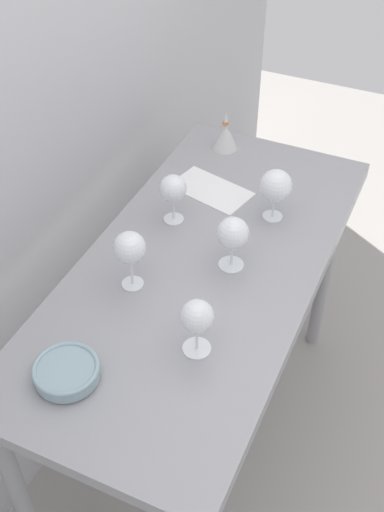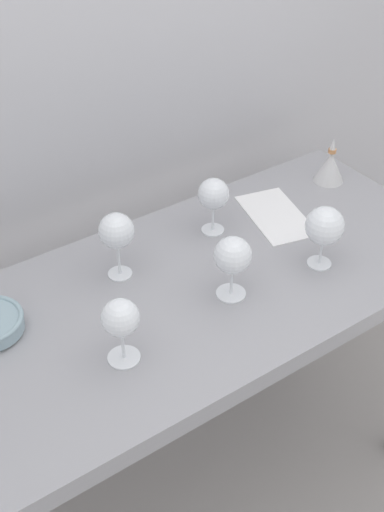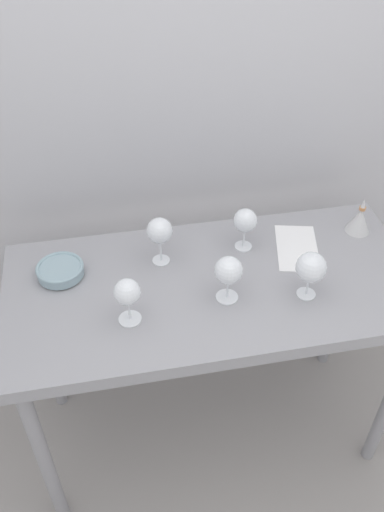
{
  "view_description": "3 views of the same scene",
  "coord_description": "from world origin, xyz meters",
  "px_view_note": "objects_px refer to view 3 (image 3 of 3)",
  "views": [
    {
      "loc": [
        -1.22,
        -0.53,
        2.13
      ],
      "look_at": [
        -0.02,
        0.01,
        0.94
      ],
      "focal_mm": 44.39,
      "sensor_mm": 36.0,
      "label": 1
    },
    {
      "loc": [
        -0.74,
        -1.03,
        1.97
      ],
      "look_at": [
        0.0,
        0.05,
        0.94
      ],
      "focal_mm": 46.51,
      "sensor_mm": 36.0,
      "label": 2
    },
    {
      "loc": [
        -0.32,
        -1.27,
        2.15
      ],
      "look_at": [
        -0.07,
        0.02,
        1.01
      ],
      "focal_mm": 37.72,
      "sensor_mm": 36.0,
      "label": 3
    }
  ],
  "objects_px": {
    "wine_glass_far_right": "(245,222)",
    "decanter_funnel": "(360,220)",
    "wine_glass_near_left": "(127,293)",
    "tasting_sheet_upper": "(297,248)",
    "wine_glass_near_right": "(311,268)",
    "wine_glass_far_left": "(160,232)",
    "tasting_bowl": "(60,270)",
    "wine_glass_near_center": "(228,271)"
  },
  "relations": [
    {
      "from": "wine_glass_far_right",
      "to": "wine_glass_near_center",
      "type": "height_order",
      "value": "wine_glass_near_center"
    },
    {
      "from": "wine_glass_near_right",
      "to": "wine_glass_near_center",
      "type": "bearing_deg",
      "value": 172.2
    },
    {
      "from": "wine_glass_near_left",
      "to": "decanter_funnel",
      "type": "height_order",
      "value": "wine_glass_near_left"
    },
    {
      "from": "wine_glass_near_left",
      "to": "wine_glass_far_left",
      "type": "height_order",
      "value": "wine_glass_far_left"
    },
    {
      "from": "wine_glass_far_right",
      "to": "wine_glass_far_left",
      "type": "relative_size",
      "value": 0.9
    },
    {
      "from": "tasting_sheet_upper",
      "to": "decanter_funnel",
      "type": "xyz_separation_m",
      "value": [
        0.26,
        0.06,
        0.05
      ]
    },
    {
      "from": "tasting_sheet_upper",
      "to": "tasting_bowl",
      "type": "xyz_separation_m",
      "value": [
        -0.84,
        0.01,
        0.02
      ]
    },
    {
      "from": "wine_glass_near_right",
      "to": "wine_glass_near_left",
      "type": "bearing_deg",
      "value": -179.93
    },
    {
      "from": "wine_glass_near_left",
      "to": "wine_glass_near_center",
      "type": "bearing_deg",
      "value": 6.42
    },
    {
      "from": "wine_glass_near_left",
      "to": "tasting_sheet_upper",
      "type": "distance_m",
      "value": 0.68
    },
    {
      "from": "wine_glass_far_right",
      "to": "wine_glass_near_center",
      "type": "relative_size",
      "value": 0.98
    },
    {
      "from": "wine_glass_near_left",
      "to": "wine_glass_near_center",
      "type": "xyz_separation_m",
      "value": [
        0.32,
        0.04,
        0.0
      ]
    },
    {
      "from": "tasting_sheet_upper",
      "to": "wine_glass_far_right",
      "type": "bearing_deg",
      "value": -179.7
    },
    {
      "from": "wine_glass_far_right",
      "to": "wine_glass_near_left",
      "type": "height_order",
      "value": "same"
    },
    {
      "from": "wine_glass_far_left",
      "to": "tasting_bowl",
      "type": "bearing_deg",
      "value": -178.17
    },
    {
      "from": "wine_glass_near_left",
      "to": "wine_glass_far_right",
      "type": "bearing_deg",
      "value": 32.06
    },
    {
      "from": "tasting_bowl",
      "to": "decanter_funnel",
      "type": "bearing_deg",
      "value": 2.25
    },
    {
      "from": "tasting_sheet_upper",
      "to": "tasting_bowl",
      "type": "bearing_deg",
      "value": -167.2
    },
    {
      "from": "wine_glass_near_left",
      "to": "wine_glass_near_right",
      "type": "distance_m",
      "value": 0.58
    },
    {
      "from": "wine_glass_near_right",
      "to": "tasting_sheet_upper",
      "type": "relative_size",
      "value": 0.66
    },
    {
      "from": "decanter_funnel",
      "to": "wine_glass_near_right",
      "type": "bearing_deg",
      "value": -136.88
    },
    {
      "from": "wine_glass_far_left",
      "to": "decanter_funnel",
      "type": "xyz_separation_m",
      "value": [
        0.75,
        0.03,
        -0.08
      ]
    },
    {
      "from": "wine_glass_near_left",
      "to": "tasting_sheet_upper",
      "type": "xyz_separation_m",
      "value": [
        0.63,
        0.23,
        -0.11
      ]
    },
    {
      "from": "wine_glass_far_right",
      "to": "decanter_funnel",
      "type": "relative_size",
      "value": 1.14
    },
    {
      "from": "wine_glass_near_right",
      "to": "wine_glass_near_center",
      "type": "xyz_separation_m",
      "value": [
        -0.26,
        0.04,
        -0.0
      ]
    },
    {
      "from": "wine_glass_near_left",
      "to": "tasting_bowl",
      "type": "bearing_deg",
      "value": 130.69
    },
    {
      "from": "wine_glass_near_left",
      "to": "tasting_sheet_upper",
      "type": "bearing_deg",
      "value": 20.1
    },
    {
      "from": "wine_glass_near_right",
      "to": "tasting_bowl",
      "type": "relative_size",
      "value": 1.06
    },
    {
      "from": "wine_glass_far_right",
      "to": "wine_glass_near_right",
      "type": "xyz_separation_m",
      "value": [
        0.14,
        -0.27,
        0.0
      ]
    },
    {
      "from": "wine_glass_far_right",
      "to": "tasting_bowl",
      "type": "bearing_deg",
      "value": -177.25
    },
    {
      "from": "tasting_sheet_upper",
      "to": "wine_glass_near_right",
      "type": "bearing_deg",
      "value": -88.45
    },
    {
      "from": "wine_glass_far_left",
      "to": "tasting_sheet_upper",
      "type": "bearing_deg",
      "value": -2.91
    },
    {
      "from": "wine_glass_far_right",
      "to": "wine_glass_near_center",
      "type": "xyz_separation_m",
      "value": [
        -0.12,
        -0.24,
        0.0
      ]
    },
    {
      "from": "wine_glass_near_center",
      "to": "decanter_funnel",
      "type": "relative_size",
      "value": 1.17
    },
    {
      "from": "wine_glass_near_right",
      "to": "wine_glass_near_center",
      "type": "distance_m",
      "value": 0.26
    },
    {
      "from": "wine_glass_far_left",
      "to": "tasting_bowl",
      "type": "relative_size",
      "value": 1.13
    },
    {
      "from": "wine_glass_far_right",
      "to": "tasting_bowl",
      "type": "xyz_separation_m",
      "value": [
        -0.65,
        -0.03,
        -0.09
      ]
    },
    {
      "from": "wine_glass_near_right",
      "to": "decanter_funnel",
      "type": "relative_size",
      "value": 1.19
    },
    {
      "from": "wine_glass_near_center",
      "to": "tasting_sheet_upper",
      "type": "height_order",
      "value": "wine_glass_near_center"
    },
    {
      "from": "wine_glass_near_center",
      "to": "tasting_sheet_upper",
      "type": "relative_size",
      "value": 0.65
    },
    {
      "from": "wine_glass_far_right",
      "to": "wine_glass_far_left",
      "type": "xyz_separation_m",
      "value": [
        -0.3,
        -0.02,
        0.02
      ]
    },
    {
      "from": "wine_glass_far_right",
      "to": "decanter_funnel",
      "type": "bearing_deg",
      "value": 1.51
    }
  ]
}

